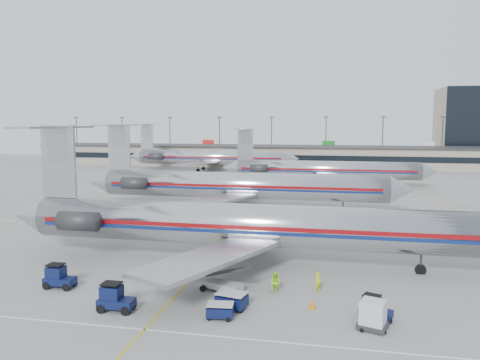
% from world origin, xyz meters
% --- Properties ---
extents(ground, '(260.00, 260.00, 0.00)m').
position_xyz_m(ground, '(0.00, 0.00, 0.00)').
color(ground, gray).
rests_on(ground, ground).
extents(apron_markings, '(160.00, 0.15, 0.02)m').
position_xyz_m(apron_markings, '(0.00, 10.00, 0.01)').
color(apron_markings, silver).
rests_on(apron_markings, ground).
extents(terminal, '(162.00, 17.00, 6.25)m').
position_xyz_m(terminal, '(0.00, 97.97, 3.16)').
color(terminal, gray).
rests_on(terminal, ground).
extents(light_mast_row, '(163.60, 0.40, 15.28)m').
position_xyz_m(light_mast_row, '(0.00, 112.00, 8.58)').
color(light_mast_row, '#38383D').
rests_on(light_mast_row, ground).
extents(jet_foreground, '(50.17, 29.54, 13.13)m').
position_xyz_m(jet_foreground, '(3.39, -2.68, 3.81)').
color(jet_foreground, silver).
rests_on(jet_foreground, ground).
extents(jet_second_row, '(50.37, 29.66, 13.19)m').
position_xyz_m(jet_second_row, '(-2.93, 24.09, 3.83)').
color(jet_second_row, silver).
rests_on(jet_second_row, ground).
extents(jet_third_row, '(44.52, 27.39, 12.17)m').
position_xyz_m(jet_third_row, '(9.34, 54.28, 3.53)').
color(jet_third_row, silver).
rests_on(jet_third_row, ground).
extents(jet_back_row, '(48.17, 29.63, 13.17)m').
position_xyz_m(jet_back_row, '(-22.20, 79.21, 3.82)').
color(jet_back_row, silver).
rests_on(jet_back_row, ground).
extents(tug_left, '(2.43, 1.30, 1.98)m').
position_xyz_m(tug_left, '(-9.86, -12.14, 0.90)').
color(tug_left, '#0A123B').
rests_on(tug_left, ground).
extents(tug_center, '(2.53, 1.35, 2.06)m').
position_xyz_m(tug_center, '(-3.27, -15.58, 0.94)').
color(tug_center, '#0A123B').
rests_on(tug_center, ground).
extents(tug_right, '(2.37, 1.80, 1.73)m').
position_xyz_m(tug_right, '(14.60, -13.51, 0.79)').
color(tug_right, '#0A123B').
rests_on(tug_right, ground).
extents(cart_inner, '(1.91, 1.41, 1.02)m').
position_xyz_m(cart_inner, '(4.36, -15.29, 0.54)').
color(cart_inner, '#0A123B').
rests_on(cart_inner, ground).
extents(cart_outer, '(2.35, 1.85, 1.19)m').
position_xyz_m(cart_outer, '(4.78, -13.56, 0.63)').
color(cart_outer, '#0A123B').
rests_on(cart_outer, ground).
extents(uld_container, '(2.19, 1.99, 1.91)m').
position_xyz_m(uld_container, '(14.42, -15.04, 0.96)').
color(uld_container, '#2D2D30').
rests_on(uld_container, ground).
extents(belt_loader, '(4.38, 2.42, 2.24)m').
position_xyz_m(belt_loader, '(3.20, -10.11, 0.60)').
color(belt_loader, '#A3A3A3').
rests_on(belt_loader, ground).
extents(ramp_worker_near, '(0.72, 0.68, 1.65)m').
position_xyz_m(ramp_worker_near, '(10.75, -9.09, 0.82)').
color(ramp_worker_near, '#B2D113').
rests_on(ramp_worker_near, ground).
extents(ramp_worker_far, '(1.03, 0.96, 1.70)m').
position_xyz_m(ramp_worker_far, '(7.47, -9.89, 0.85)').
color(ramp_worker_far, '#96EB16').
rests_on(ramp_worker_far, ground).
extents(cone_right, '(0.53, 0.53, 0.68)m').
position_xyz_m(cone_right, '(10.47, -12.41, 0.34)').
color(cone_right, orange).
rests_on(cone_right, ground).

